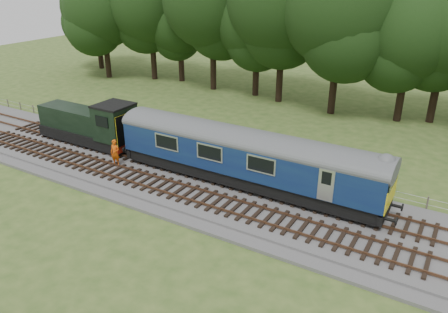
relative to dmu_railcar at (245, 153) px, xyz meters
The scene contains 9 objects.
ground 6.06m from the dmu_railcar, 165.16° to the right, with size 120.00×120.00×0.00m, color #385820.
ballast 5.98m from the dmu_railcar, 165.16° to the right, with size 70.00×7.00×0.35m, color #4C4C4F.
track_north 5.72m from the dmu_railcar, behind, with size 67.20×2.40×0.21m.
track_south 6.46m from the dmu_railcar, 150.42° to the right, with size 67.20×2.40×0.21m.
fence 6.66m from the dmu_railcar, 149.61° to the left, with size 64.00×0.12×1.00m, color #6B6054, non-canonical shape.
tree_line 21.43m from the dmu_railcar, 104.39° to the left, with size 70.00×8.00×18.00m, color black, non-canonical shape.
dmu_railcar is the anchor object (origin of this frame).
shunter_loco 13.94m from the dmu_railcar, behind, with size 8.91×2.60×3.38m.
worker 9.69m from the dmu_railcar, 167.37° to the right, with size 0.72×0.47×1.97m, color #E3530B.
Camera 1 is at (17.16, -21.24, 13.61)m, focal length 35.00 mm.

